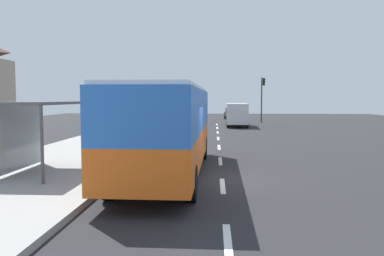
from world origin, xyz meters
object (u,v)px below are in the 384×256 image
Objects in this scene: recycling_bin_yellow at (113,150)px; traffic_light_far_side at (189,96)px; sedan_far at (236,117)px; sedan_near at (232,113)px; recycling_bin_orange at (117,148)px; bus at (168,125)px; bus_shelter at (33,118)px; traffic_light_near_side at (262,93)px; white_van at (237,113)px.

recycling_bin_yellow is 0.20× the size of traffic_light_far_side.
sedan_near is at bearing 90.00° from sedan_far.
sedan_near is 11.85m from sedan_far.
recycling_bin_orange is 0.20× the size of traffic_light_far_side.
sedan_near is 9.27m from traffic_light_far_side.
traffic_light_far_side reaches higher than bus.
bus is at bearing -95.77° from sedan_near.
sedan_near reaches higher than recycling_bin_orange.
recycling_bin_orange is (-2.49, 2.40, -1.19)m from bus.
bus reaches higher than recycling_bin_orange.
traffic_light_far_side reaches higher than sedan_far.
bus_shelter is at bearing -102.16° from sedan_near.
sedan_near is 4.71× the size of recycling_bin_orange.
traffic_light_near_side is (3.19, -7.97, 2.67)m from sedan_near.
white_van is 9.41m from traffic_light_far_side.
sedan_far is 26.98m from recycling_bin_yellow.
traffic_light_far_side reaches higher than sedan_near.
bus_shelter is (-11.91, -32.47, -1.36)m from traffic_light_near_side.
recycling_bin_orange is (-6.50, -25.49, -0.14)m from sedan_far.
traffic_light_near_side reaches higher than sedan_near.
traffic_light_far_side is (-5.40, 4.69, 2.34)m from sedan_far.
bus is 4.76m from bus_shelter.
bus is 2.12× the size of traffic_light_near_side.
sedan_far is (-0.00, -11.85, 0.00)m from sedan_near.
recycling_bin_orange is at bearing 90.00° from recycling_bin_yellow.
recycling_bin_yellow is (-2.49, 1.70, -1.19)m from bus.
recycling_bin_yellow is (-6.40, -23.30, -0.69)m from white_van.
recycling_bin_yellow is at bearing 47.25° from bus_shelter.
bus is 2.47× the size of sedan_far.
bus_shelter is at bearing -106.96° from sedan_far.
traffic_light_near_side is at bearing 77.22° from bus.
traffic_light_far_side reaches higher than recycling_bin_yellow.
sedan_near is 1.12× the size of bus_shelter.
recycling_bin_yellow is 0.24× the size of bus_shelter.
bus_shelter reaches higher than white_van.
traffic_light_near_side is (3.30, 6.78, 2.11)m from white_van.
sedan_near reaches higher than recycling_bin_yellow.
white_van is at bearing 74.19° from recycling_bin_orange.
recycling_bin_yellow is at bearing 145.66° from bus.
bus is at bearing -102.78° from traffic_light_near_side.
sedan_near is at bearing 77.84° from bus_shelter.
bus is 32.62m from traffic_light_near_side.
traffic_light_near_side is 1.30× the size of bus_shelter.
bus is 3.24m from recycling_bin_yellow.
white_van is at bearing 71.47° from bus_shelter.
recycling_bin_yellow is at bearing -92.05° from traffic_light_far_side.
recycling_bin_orange is at bearing 136.04° from bus.
white_van is 14.75m from sedan_near.
sedan_far is at bearing 73.04° from bus_shelter.
white_van is 2.94m from sedan_far.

